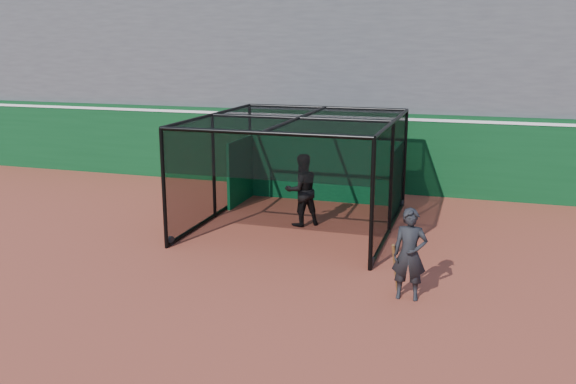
% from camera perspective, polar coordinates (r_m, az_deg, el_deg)
% --- Properties ---
extents(ground, '(120.00, 120.00, 0.00)m').
position_cam_1_polar(ground, '(12.06, -2.94, -8.64)').
color(ground, '#98402C').
rests_on(ground, ground).
extents(outfield_wall, '(50.00, 0.50, 2.50)m').
position_cam_1_polar(outfield_wall, '(19.62, 5.68, 3.97)').
color(outfield_wall, '#0B3D1A').
rests_on(outfield_wall, ground).
extents(grandstand, '(50.00, 7.85, 8.95)m').
position_cam_1_polar(grandstand, '(23.05, 7.87, 13.31)').
color(grandstand, '#4C4C4F').
rests_on(grandstand, ground).
extents(batting_cage, '(4.81, 5.53, 2.77)m').
position_cam_1_polar(batting_cage, '(15.57, 1.00, 1.85)').
color(batting_cage, black).
rests_on(batting_cage, ground).
extents(batter, '(1.15, 1.13, 1.87)m').
position_cam_1_polar(batter, '(15.61, 1.28, 0.19)').
color(batter, black).
rests_on(batter, ground).
extents(on_deck_player, '(0.65, 0.46, 1.71)m').
position_cam_1_polar(on_deck_player, '(11.34, 11.30, -5.76)').
color(on_deck_player, black).
rests_on(on_deck_player, ground).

